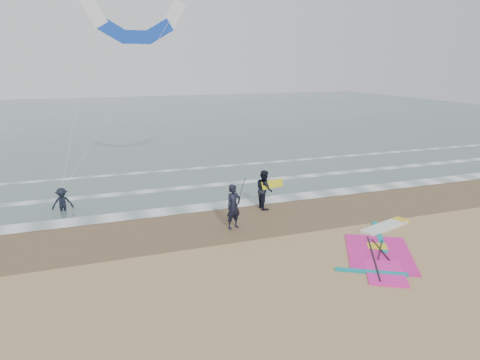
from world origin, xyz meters
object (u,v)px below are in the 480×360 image
object	(u,v)px
surf_kite	(135,26)
person_walking	(264,189)
windsurf_rig	(382,245)
person_wading	(62,197)
person_standing	(234,207)

from	to	relation	value
surf_kite	person_walking	bearing A→B (deg)	-57.33
windsurf_rig	person_wading	bearing A→B (deg)	144.08
person_standing	surf_kite	xyz separation A→B (m)	(-2.58, 9.76, 8.16)
person_walking	surf_kite	distance (m)	12.25
windsurf_rig	person_walking	xyz separation A→B (m)	(-2.60, 5.95, 0.95)
windsurf_rig	surf_kite	distance (m)	18.04
person_standing	person_walking	bearing A→B (deg)	21.72
person_standing	surf_kite	size ratio (longest dim) A/B	0.21
windsurf_rig	surf_kite	bearing A→B (deg)	118.91
surf_kite	person_standing	bearing A→B (deg)	-75.20
person_walking	person_wading	bearing A→B (deg)	75.57
person_wading	surf_kite	distance (m)	10.72
windsurf_rig	person_standing	xyz separation A→B (m)	(-4.95, 3.87, 0.97)
person_walking	surf_kite	size ratio (longest dim) A/B	0.20
windsurf_rig	person_walking	size ratio (longest dim) A/B	2.94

